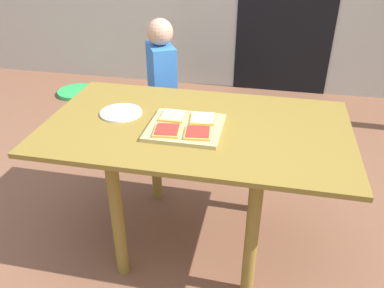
{
  "coord_description": "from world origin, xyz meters",
  "views": [
    {
      "loc": [
        0.31,
        -1.58,
        1.54
      ],
      "look_at": [
        -0.02,
        0.0,
        0.6
      ],
      "focal_mm": 36.69,
      "sensor_mm": 36.0,
      "label": 1
    }
  ],
  "objects_px": {
    "pizza_slice_far_left": "(173,116)",
    "child_left": "(162,91)",
    "pizza_slice_far_right": "(203,119)",
    "plate_white_left": "(121,113)",
    "pizza_slice_near_left": "(167,130)",
    "pizza_slice_near_right": "(198,133)",
    "cutting_board": "(185,127)",
    "dining_table": "(196,144)",
    "garden_hose_coil": "(78,92)"
  },
  "relations": [
    {
      "from": "pizza_slice_far_left",
      "to": "child_left",
      "type": "bearing_deg",
      "value": 110.51
    },
    {
      "from": "pizza_slice_far_right",
      "to": "plate_white_left",
      "type": "xyz_separation_m",
      "value": [
        -0.41,
        0.02,
        -0.02
      ]
    },
    {
      "from": "pizza_slice_far_left",
      "to": "child_left",
      "type": "relative_size",
      "value": 0.12
    },
    {
      "from": "pizza_slice_near_left",
      "to": "pizza_slice_near_right",
      "type": "bearing_deg",
      "value": 2.8
    },
    {
      "from": "cutting_board",
      "to": "plate_white_left",
      "type": "distance_m",
      "value": 0.35
    },
    {
      "from": "dining_table",
      "to": "garden_hose_coil",
      "type": "relative_size",
      "value": 3.64
    },
    {
      "from": "cutting_board",
      "to": "dining_table",
      "type": "bearing_deg",
      "value": 51.64
    },
    {
      "from": "child_left",
      "to": "pizza_slice_far_left",
      "type": "bearing_deg",
      "value": -69.49
    },
    {
      "from": "pizza_slice_near_left",
      "to": "garden_hose_coil",
      "type": "xyz_separation_m",
      "value": [
        -1.44,
        1.86,
        -0.71
      ]
    },
    {
      "from": "dining_table",
      "to": "pizza_slice_far_left",
      "type": "height_order",
      "value": "pizza_slice_far_left"
    },
    {
      "from": "pizza_slice_far_right",
      "to": "child_left",
      "type": "distance_m",
      "value": 0.73
    },
    {
      "from": "pizza_slice_far_right",
      "to": "plate_white_left",
      "type": "bearing_deg",
      "value": 177.25
    },
    {
      "from": "pizza_slice_far_right",
      "to": "garden_hose_coil",
      "type": "distance_m",
      "value": 2.43
    },
    {
      "from": "dining_table",
      "to": "pizza_slice_near_right",
      "type": "height_order",
      "value": "pizza_slice_near_right"
    },
    {
      "from": "cutting_board",
      "to": "pizza_slice_far_right",
      "type": "bearing_deg",
      "value": 47.54
    },
    {
      "from": "cutting_board",
      "to": "pizza_slice_near_right",
      "type": "distance_m",
      "value": 0.1
    },
    {
      "from": "pizza_slice_far_right",
      "to": "pizza_slice_near_right",
      "type": "bearing_deg",
      "value": -88.27
    },
    {
      "from": "pizza_slice_near_left",
      "to": "garden_hose_coil",
      "type": "distance_m",
      "value": 2.46
    },
    {
      "from": "plate_white_left",
      "to": "garden_hose_coil",
      "type": "relative_size",
      "value": 0.53
    },
    {
      "from": "child_left",
      "to": "cutting_board",
      "type": "bearing_deg",
      "value": -66.17
    },
    {
      "from": "pizza_slice_far_right",
      "to": "plate_white_left",
      "type": "height_order",
      "value": "pizza_slice_far_right"
    },
    {
      "from": "pizza_slice_near_right",
      "to": "pizza_slice_far_left",
      "type": "relative_size",
      "value": 1.09
    },
    {
      "from": "pizza_slice_near_left",
      "to": "pizza_slice_far_right",
      "type": "bearing_deg",
      "value": 47.84
    },
    {
      "from": "cutting_board",
      "to": "pizza_slice_far_left",
      "type": "height_order",
      "value": "pizza_slice_far_left"
    },
    {
      "from": "cutting_board",
      "to": "child_left",
      "type": "height_order",
      "value": "child_left"
    },
    {
      "from": "pizza_slice_near_right",
      "to": "child_left",
      "type": "bearing_deg",
      "value": 116.41
    },
    {
      "from": "cutting_board",
      "to": "pizza_slice_near_left",
      "type": "distance_m",
      "value": 0.1
    },
    {
      "from": "pizza_slice_far_left",
      "to": "cutting_board",
      "type": "bearing_deg",
      "value": -44.58
    },
    {
      "from": "pizza_slice_near_left",
      "to": "child_left",
      "type": "xyz_separation_m",
      "value": [
        -0.24,
        0.76,
        -0.14
      ]
    },
    {
      "from": "plate_white_left",
      "to": "garden_hose_coil",
      "type": "bearing_deg",
      "value": 124.51
    },
    {
      "from": "cutting_board",
      "to": "pizza_slice_near_right",
      "type": "height_order",
      "value": "pizza_slice_near_right"
    },
    {
      "from": "dining_table",
      "to": "plate_white_left",
      "type": "relative_size",
      "value": 6.9
    },
    {
      "from": "pizza_slice_near_right",
      "to": "garden_hose_coil",
      "type": "xyz_separation_m",
      "value": [
        -1.58,
        1.85,
        -0.71
      ]
    },
    {
      "from": "plate_white_left",
      "to": "pizza_slice_far_left",
      "type": "bearing_deg",
      "value": -4.21
    },
    {
      "from": "cutting_board",
      "to": "child_left",
      "type": "bearing_deg",
      "value": 113.83
    },
    {
      "from": "pizza_slice_near_left",
      "to": "pizza_slice_near_right",
      "type": "relative_size",
      "value": 1.0
    },
    {
      "from": "pizza_slice_far_left",
      "to": "pizza_slice_far_right",
      "type": "bearing_deg",
      "value": 0.04
    },
    {
      "from": "pizza_slice_far_right",
      "to": "pizza_slice_far_left",
      "type": "distance_m",
      "value": 0.14
    },
    {
      "from": "pizza_slice_near_right",
      "to": "pizza_slice_far_left",
      "type": "bearing_deg",
      "value": 136.13
    },
    {
      "from": "plate_white_left",
      "to": "child_left",
      "type": "bearing_deg",
      "value": 86.31
    },
    {
      "from": "dining_table",
      "to": "plate_white_left",
      "type": "height_order",
      "value": "plate_white_left"
    },
    {
      "from": "pizza_slice_near_right",
      "to": "plate_white_left",
      "type": "relative_size",
      "value": 0.65
    },
    {
      "from": "plate_white_left",
      "to": "pizza_slice_near_right",
      "type": "bearing_deg",
      "value": -21.01
    },
    {
      "from": "pizza_slice_near_right",
      "to": "pizza_slice_far_left",
      "type": "distance_m",
      "value": 0.2
    },
    {
      "from": "garden_hose_coil",
      "to": "dining_table",
      "type": "bearing_deg",
      "value": -48.26
    },
    {
      "from": "child_left",
      "to": "pizza_slice_far_right",
      "type": "bearing_deg",
      "value": -58.95
    },
    {
      "from": "dining_table",
      "to": "pizza_slice_far_left",
      "type": "xyz_separation_m",
      "value": [
        -0.11,
        0.02,
        0.13
      ]
    },
    {
      "from": "pizza_slice_near_right",
      "to": "plate_white_left",
      "type": "xyz_separation_m",
      "value": [
        -0.41,
        0.16,
        -0.02
      ]
    },
    {
      "from": "child_left",
      "to": "plate_white_left",
      "type": "bearing_deg",
      "value": -93.69
    },
    {
      "from": "cutting_board",
      "to": "child_left",
      "type": "xyz_separation_m",
      "value": [
        -0.3,
        0.69,
        -0.13
      ]
    }
  ]
}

